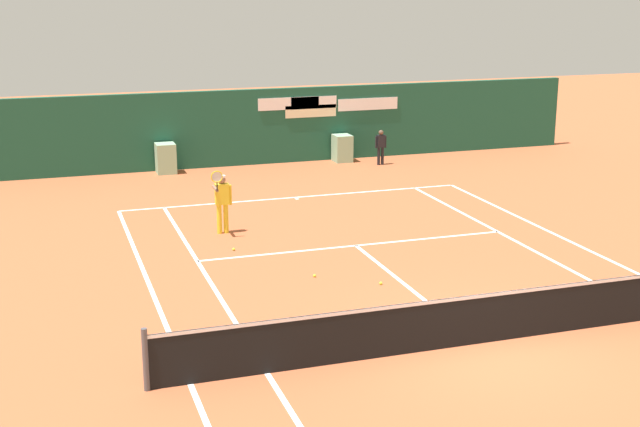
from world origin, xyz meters
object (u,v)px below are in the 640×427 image
ball_kid_centre_post (381,145)px  tennis_ball_by_sideline (315,276)px  tennis_ball_near_service_line (381,283)px  tennis_ball_mid_court (234,249)px  player_on_baseline (222,198)px

ball_kid_centre_post → tennis_ball_by_sideline: bearing=63.4°
tennis_ball_near_service_line → tennis_ball_by_sideline: 1.53m
ball_kid_centre_post → tennis_ball_mid_court: (-7.34, -8.50, -0.69)m
tennis_ball_mid_court → tennis_ball_by_sideline: size_ratio=1.00×
ball_kid_centre_post → tennis_ball_near_service_line: (-4.85, -11.94, -0.69)m
tennis_ball_mid_court → tennis_ball_near_service_line: size_ratio=1.00×
ball_kid_centre_post → tennis_ball_mid_court: 11.26m
ball_kid_centre_post → tennis_ball_near_service_line: bearing=70.2°
tennis_ball_by_sideline → tennis_ball_mid_court: bearing=117.0°
player_on_baseline → ball_kid_centre_post: size_ratio=1.42×
tennis_ball_near_service_line → tennis_ball_by_sideline: (-1.22, 0.93, 0.00)m
tennis_ball_near_service_line → tennis_ball_mid_court: bearing=125.9°
ball_kid_centre_post → tennis_ball_near_service_line: size_ratio=18.56×
tennis_ball_mid_court → tennis_ball_near_service_line: (2.49, -3.44, 0.00)m
tennis_ball_near_service_line → player_on_baseline: bearing=115.8°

